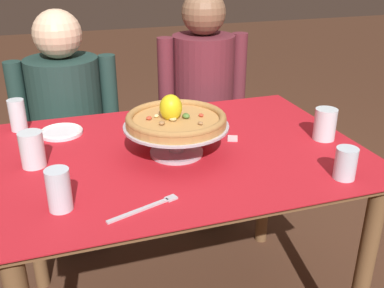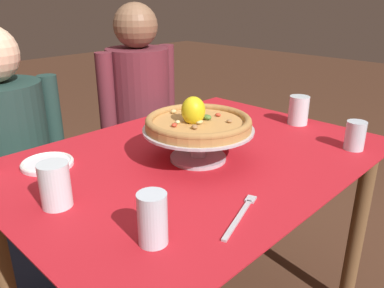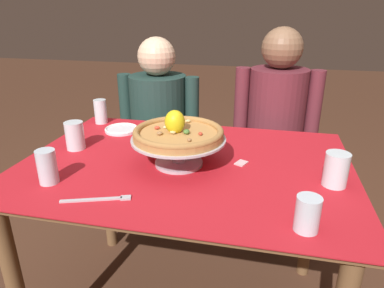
{
  "view_description": "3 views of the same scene",
  "coord_description": "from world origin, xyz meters",
  "views": [
    {
      "loc": [
        -0.4,
        -1.35,
        1.41
      ],
      "look_at": [
        0.03,
        -0.05,
        0.8
      ],
      "focal_mm": 41.61,
      "sensor_mm": 36.0,
      "label": 1
    },
    {
      "loc": [
        -0.86,
        -0.81,
        1.26
      ],
      "look_at": [
        -0.01,
        0.01,
        0.8
      ],
      "focal_mm": 36.2,
      "sensor_mm": 36.0,
      "label": 2
    },
    {
      "loc": [
        0.29,
        -1.17,
        1.32
      ],
      "look_at": [
        0.01,
        0.05,
        0.81
      ],
      "focal_mm": 32.29,
      "sensor_mm": 36.0,
      "label": 3
    }
  ],
  "objects": [
    {
      "name": "side_plate",
      "position": [
        -0.38,
        0.28,
        0.77
      ],
      "size": [
        0.16,
        0.16,
        0.02
      ],
      "color": "white",
      "rests_on": "dining_table"
    },
    {
      "name": "water_glass_front_right",
      "position": [
        0.42,
        -0.35,
        0.8
      ],
      "size": [
        0.07,
        0.07,
        0.1
      ],
      "color": "silver",
      "rests_on": "dining_table"
    },
    {
      "name": "pizza_stand",
      "position": [
        -0.02,
        -0.03,
        0.83
      ],
      "size": [
        0.35,
        0.35,
        0.11
      ],
      "color": "#B7B7C1",
      "rests_on": "dining_table"
    },
    {
      "name": "pizza",
      "position": [
        -0.02,
        -0.03,
        0.89
      ],
      "size": [
        0.33,
        0.33,
        0.1
      ],
      "color": "#BC8447",
      "rests_on": "pizza_stand"
    },
    {
      "name": "water_glass_side_right",
      "position": [
        0.53,
        -0.07,
        0.81
      ],
      "size": [
        0.08,
        0.08,
        0.12
      ],
      "color": "silver",
      "rests_on": "dining_table"
    },
    {
      "name": "sugar_packet",
      "position": [
        0.21,
        0.03,
        0.76
      ],
      "size": [
        0.05,
        0.06,
        0.0
      ],
      "primitive_type": "cube",
      "rotation": [
        0.0,
        0.0,
        1.16
      ],
      "color": "beige",
      "rests_on": "dining_table"
    },
    {
      "name": "dining_table",
      "position": [
        0.0,
        0.0,
        0.65
      ],
      "size": [
        1.25,
        0.91,
        0.76
      ],
      "color": "brown",
      "rests_on": "ground"
    },
    {
      "name": "dinner_fork",
      "position": [
        -0.19,
        -0.33,
        0.76
      ],
      "size": [
        0.21,
        0.09,
        0.01
      ],
      "color": "#B7B7C1",
      "rests_on": "dining_table"
    },
    {
      "name": "diner_left",
      "position": [
        -0.34,
        0.73,
        0.56
      ],
      "size": [
        0.49,
        0.33,
        1.16
      ],
      "color": "navy",
      "rests_on": "ground"
    },
    {
      "name": "diner_right",
      "position": [
        0.34,
        0.73,
        0.58
      ],
      "size": [
        0.47,
        0.32,
        1.22
      ],
      "color": "#1E3833",
      "rests_on": "ground"
    },
    {
      "name": "water_glass_front_left",
      "position": [
        -0.41,
        -0.26,
        0.81
      ],
      "size": [
        0.06,
        0.06,
        0.12
      ],
      "color": "silver",
      "rests_on": "dining_table"
    },
    {
      "name": "water_glass_side_left",
      "position": [
        -0.48,
        0.03,
        0.81
      ],
      "size": [
        0.08,
        0.08,
        0.12
      ],
      "color": "silver",
      "rests_on": "dining_table"
    }
  ]
}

